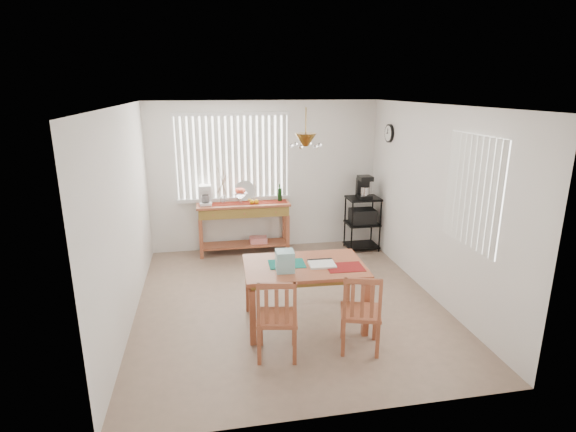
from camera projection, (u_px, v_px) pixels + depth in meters
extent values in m
cube|color=gray|center=(288.00, 302.00, 6.12)|extent=(4.00, 4.50, 0.01)
cube|color=white|center=(264.00, 176.00, 7.93)|extent=(4.00, 0.10, 2.60)
cube|color=white|center=(341.00, 283.00, 3.58)|extent=(4.00, 0.10, 2.60)
cube|color=white|center=(121.00, 217.00, 5.40)|extent=(0.10, 4.50, 2.60)
cube|color=white|center=(436.00, 202.00, 6.11)|extent=(0.10, 4.50, 2.60)
cube|color=white|center=(288.00, 101.00, 5.38)|extent=(4.00, 4.50, 0.10)
cube|color=white|center=(233.00, 157.00, 7.68)|extent=(1.90, 0.01, 1.40)
cube|color=white|center=(179.00, 159.00, 7.52)|extent=(0.07, 0.03, 1.40)
cube|color=white|center=(186.00, 159.00, 7.54)|extent=(0.07, 0.03, 1.40)
cube|color=white|center=(192.00, 159.00, 7.55)|extent=(0.07, 0.03, 1.40)
cube|color=white|center=(198.00, 158.00, 7.57)|extent=(0.07, 0.03, 1.40)
cube|color=white|center=(205.00, 158.00, 7.59)|extent=(0.07, 0.03, 1.40)
cube|color=white|center=(211.00, 158.00, 7.61)|extent=(0.07, 0.03, 1.40)
cube|color=white|center=(217.00, 158.00, 7.63)|extent=(0.07, 0.03, 1.40)
cube|color=white|center=(223.00, 158.00, 7.65)|extent=(0.07, 0.03, 1.40)
cube|color=white|center=(230.00, 158.00, 7.67)|extent=(0.07, 0.03, 1.40)
cube|color=white|center=(236.00, 157.00, 7.68)|extent=(0.07, 0.03, 1.40)
cube|color=white|center=(242.00, 157.00, 7.70)|extent=(0.07, 0.03, 1.40)
cube|color=white|center=(248.00, 157.00, 7.72)|extent=(0.07, 0.03, 1.40)
cube|color=white|center=(254.00, 157.00, 7.74)|extent=(0.07, 0.03, 1.40)
cube|color=white|center=(260.00, 157.00, 7.76)|extent=(0.07, 0.03, 1.40)
cube|color=white|center=(266.00, 157.00, 7.78)|extent=(0.07, 0.03, 1.40)
cube|color=white|center=(272.00, 156.00, 7.79)|extent=(0.07, 0.03, 1.40)
cube|color=white|center=(278.00, 156.00, 7.81)|extent=(0.07, 0.03, 1.40)
cube|color=white|center=(284.00, 156.00, 7.83)|extent=(0.07, 0.03, 1.40)
cube|color=white|center=(234.00, 199.00, 7.86)|extent=(1.98, 0.06, 0.06)
cube|color=white|center=(231.00, 114.00, 7.46)|extent=(1.98, 0.06, 0.06)
cube|color=white|center=(473.00, 192.00, 5.16)|extent=(0.01, 1.10, 1.30)
cube|color=white|center=(499.00, 202.00, 4.69)|extent=(0.03, 0.07, 1.30)
cube|color=white|center=(493.00, 200.00, 4.79)|extent=(0.03, 0.07, 1.30)
cube|color=white|center=(486.00, 197.00, 4.90)|extent=(0.03, 0.07, 1.30)
cube|color=white|center=(480.00, 195.00, 5.00)|extent=(0.03, 0.07, 1.30)
cube|color=white|center=(475.00, 193.00, 5.10)|extent=(0.03, 0.07, 1.30)
cube|color=white|center=(469.00, 191.00, 5.21)|extent=(0.03, 0.07, 1.30)
cube|color=white|center=(464.00, 189.00, 5.31)|extent=(0.03, 0.07, 1.30)
cube|color=white|center=(459.00, 187.00, 5.42)|extent=(0.03, 0.07, 1.30)
cube|color=white|center=(454.00, 185.00, 5.52)|extent=(0.03, 0.07, 1.30)
cube|color=white|center=(450.00, 183.00, 5.62)|extent=(0.03, 0.07, 1.30)
cylinder|color=black|center=(389.00, 133.00, 7.35)|extent=(0.04, 0.30, 0.30)
cylinder|color=white|center=(388.00, 133.00, 7.35)|extent=(0.01, 0.25, 0.25)
cylinder|color=brown|center=(306.00, 123.00, 4.90)|extent=(0.01, 0.01, 0.34)
cone|color=brown|center=(306.00, 140.00, 4.95)|extent=(0.24, 0.24, 0.14)
sphere|color=white|center=(320.00, 145.00, 5.00)|extent=(0.05, 0.05, 0.05)
sphere|color=white|center=(310.00, 144.00, 5.11)|extent=(0.05, 0.05, 0.05)
sphere|color=white|center=(296.00, 144.00, 5.08)|extent=(0.05, 0.05, 0.05)
sphere|color=white|center=(291.00, 146.00, 4.94)|extent=(0.05, 0.05, 0.05)
sphere|color=white|center=(301.00, 147.00, 4.82)|extent=(0.05, 0.05, 0.05)
sphere|color=white|center=(316.00, 147.00, 4.85)|extent=(0.05, 0.05, 0.05)
cube|color=#A85939|center=(243.00, 204.00, 7.70)|extent=(1.58, 0.45, 0.04)
cube|color=olive|center=(244.00, 211.00, 7.73)|extent=(1.53, 0.41, 0.16)
cube|color=#A85939|center=(201.00, 239.00, 7.55)|extent=(0.06, 0.06, 0.68)
cube|color=#A85939|center=(288.00, 234.00, 7.81)|extent=(0.06, 0.06, 0.68)
cube|color=#A85939|center=(201.00, 233.00, 7.88)|extent=(0.06, 0.06, 0.68)
cube|color=#A85939|center=(284.00, 228.00, 8.14)|extent=(0.06, 0.06, 0.68)
cube|color=#A85939|center=(244.00, 244.00, 7.90)|extent=(1.47, 0.39, 0.03)
cube|color=red|center=(258.00, 240.00, 7.92)|extent=(0.30, 0.22, 0.10)
cube|color=maroon|center=(243.00, 203.00, 7.69)|extent=(1.51, 0.25, 0.01)
cube|color=white|center=(206.00, 204.00, 7.58)|extent=(0.20, 0.24, 0.05)
cube|color=white|center=(205.00, 195.00, 7.62)|extent=(0.20, 0.08, 0.30)
cube|color=white|center=(205.00, 187.00, 7.48)|extent=(0.20, 0.22, 0.07)
cylinder|color=white|center=(206.00, 199.00, 7.52)|extent=(0.13, 0.13, 0.13)
cylinder|color=white|center=(240.00, 201.00, 7.65)|extent=(0.05, 0.05, 0.10)
cone|color=white|center=(240.00, 196.00, 7.63)|extent=(0.26, 0.26, 0.09)
sphere|color=red|center=(243.00, 191.00, 7.61)|extent=(0.08, 0.08, 0.08)
sphere|color=red|center=(241.00, 190.00, 7.65)|extent=(0.08, 0.08, 0.08)
sphere|color=red|center=(238.00, 190.00, 7.64)|extent=(0.08, 0.08, 0.08)
sphere|color=red|center=(237.00, 191.00, 7.59)|extent=(0.08, 0.08, 0.08)
sphere|color=red|center=(239.00, 191.00, 7.56)|extent=(0.08, 0.08, 0.08)
sphere|color=red|center=(242.00, 191.00, 7.57)|extent=(0.08, 0.08, 0.08)
sphere|color=#ECA30C|center=(252.00, 202.00, 7.63)|extent=(0.08, 0.08, 0.08)
sphere|color=#ECA30C|center=(256.00, 202.00, 7.65)|extent=(0.08, 0.08, 0.08)
cylinder|color=silver|center=(245.00, 191.00, 7.83)|extent=(0.36, 0.09, 0.35)
cylinder|color=white|center=(223.00, 200.00, 7.66)|extent=(0.08, 0.08, 0.14)
cylinder|color=#4C3823|center=(222.00, 183.00, 7.58)|extent=(0.09, 0.04, 0.44)
cylinder|color=#4C3823|center=(222.00, 181.00, 7.57)|extent=(0.14, 0.06, 0.48)
cylinder|color=#4C3823|center=(222.00, 184.00, 7.59)|extent=(0.17, 0.08, 0.36)
cylinder|color=#4C3823|center=(222.00, 180.00, 7.57)|extent=(0.06, 0.03, 0.54)
cylinder|color=#4C3823|center=(222.00, 185.00, 7.59)|extent=(0.22, 0.10, 0.31)
cylinder|color=black|center=(280.00, 195.00, 7.82)|extent=(0.07, 0.07, 0.23)
cylinder|color=black|center=(280.00, 186.00, 7.78)|extent=(0.03, 0.03, 0.08)
cylinder|color=black|center=(352.00, 228.00, 7.75)|extent=(0.03, 0.03, 0.95)
cylinder|color=black|center=(380.00, 226.00, 7.84)|extent=(0.03, 0.03, 0.95)
cylinder|color=black|center=(345.00, 221.00, 8.13)|extent=(0.03, 0.03, 0.95)
cylinder|color=black|center=(372.00, 220.00, 8.22)|extent=(0.03, 0.03, 0.95)
cube|color=black|center=(363.00, 198.00, 7.86)|extent=(0.56, 0.45, 0.03)
cube|color=black|center=(362.00, 223.00, 7.98)|extent=(0.56, 0.45, 0.03)
cube|color=black|center=(361.00, 245.00, 8.10)|extent=(0.56, 0.45, 0.03)
cube|color=black|center=(363.00, 216.00, 7.95)|extent=(0.42, 0.34, 0.25)
cube|color=black|center=(364.00, 196.00, 7.82)|extent=(0.22, 0.27, 0.06)
cube|color=black|center=(363.00, 187.00, 7.87)|extent=(0.22, 0.09, 0.34)
cube|color=black|center=(365.00, 178.00, 7.73)|extent=(0.22, 0.25, 0.08)
cylinder|color=silver|center=(364.00, 191.00, 7.78)|extent=(0.15, 0.15, 0.15)
cube|color=#A85939|center=(304.00, 266.00, 5.37)|extent=(1.47, 0.97, 0.04)
cube|color=olive|center=(304.00, 270.00, 5.38)|extent=(1.36, 0.87, 0.06)
cube|color=#A85939|center=(253.00, 317.00, 5.01)|extent=(0.07, 0.07, 0.66)
cube|color=#A85939|center=(366.00, 309.00, 5.19)|extent=(0.07, 0.07, 0.66)
cube|color=#A85939|center=(248.00, 287.00, 5.77)|extent=(0.07, 0.07, 0.66)
cube|color=#A85939|center=(347.00, 281.00, 5.95)|extent=(0.07, 0.07, 0.66)
cube|color=#147567|center=(287.00, 264.00, 5.38)|extent=(0.44, 0.32, 0.01)
cube|color=maroon|center=(345.00, 267.00, 5.28)|extent=(0.44, 0.32, 0.01)
cube|color=white|center=(322.00, 264.00, 5.34)|extent=(0.32, 0.26, 0.03)
cube|color=black|center=(320.00, 260.00, 5.46)|extent=(0.31, 0.04, 0.03)
cube|color=#92CED4|center=(285.00, 261.00, 5.15)|extent=(0.21, 0.21, 0.25)
cube|color=#A85939|center=(277.00, 318.00, 4.78)|extent=(0.50, 0.50, 0.04)
cube|color=#A85939|center=(294.00, 328.00, 5.03)|extent=(0.05, 0.05, 0.42)
cube|color=#A85939|center=(261.00, 328.00, 5.02)|extent=(0.05, 0.05, 0.42)
cube|color=#A85939|center=(295.00, 346.00, 4.67)|extent=(0.05, 0.05, 0.42)
cube|color=#A85939|center=(259.00, 347.00, 4.67)|extent=(0.05, 0.05, 0.42)
cube|color=#A85939|center=(295.00, 304.00, 4.53)|extent=(0.04, 0.04, 0.47)
cube|color=#A85939|center=(258.00, 305.00, 4.52)|extent=(0.04, 0.04, 0.47)
cube|color=#A85939|center=(276.00, 286.00, 4.47)|extent=(0.39, 0.10, 0.06)
cube|color=#A85939|center=(287.00, 307.00, 4.53)|extent=(0.04, 0.03, 0.38)
cube|color=#A85939|center=(277.00, 307.00, 4.53)|extent=(0.04, 0.03, 0.38)
cube|color=#A85939|center=(266.00, 307.00, 4.53)|extent=(0.04, 0.03, 0.38)
cube|color=#A85939|center=(360.00, 312.00, 4.91)|extent=(0.53, 0.53, 0.04)
cube|color=#A85939|center=(375.00, 323.00, 5.13)|extent=(0.05, 0.05, 0.41)
cube|color=#A85939|center=(343.00, 322.00, 5.17)|extent=(0.05, 0.05, 0.41)
cube|color=#A85939|center=(378.00, 341.00, 4.78)|extent=(0.05, 0.05, 0.41)
cube|color=#A85939|center=(343.00, 339.00, 4.82)|extent=(0.05, 0.05, 0.41)
cube|color=#A85939|center=(380.00, 300.00, 4.64)|extent=(0.04, 0.04, 0.47)
cube|color=#A85939|center=(345.00, 298.00, 4.68)|extent=(0.04, 0.04, 0.47)
cube|color=#A85939|center=(363.00, 281.00, 4.60)|extent=(0.38, 0.14, 0.06)
cube|color=#A85939|center=(372.00, 302.00, 4.66)|extent=(0.04, 0.03, 0.37)
cube|color=#A85939|center=(362.00, 301.00, 4.67)|extent=(0.04, 0.03, 0.37)
cube|color=#A85939|center=(353.00, 301.00, 4.68)|extent=(0.04, 0.03, 0.37)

